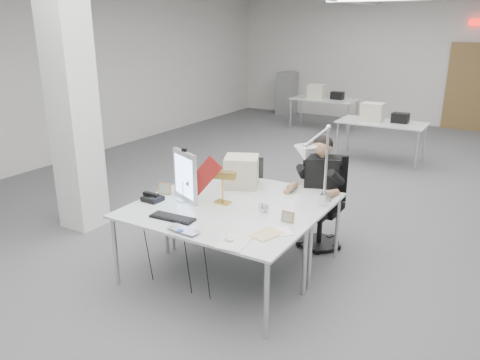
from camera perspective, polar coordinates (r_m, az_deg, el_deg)
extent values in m
cube|color=#505052|center=(6.76, 8.27, -3.52)|extent=(10.00, 14.00, 0.02)
cube|color=silver|center=(13.08, 20.96, 13.31)|extent=(10.00, 0.02, 3.20)
cube|color=silver|center=(9.42, -21.22, 11.76)|extent=(0.02, 14.00, 3.20)
cube|color=white|center=(6.08, -19.76, 8.92)|extent=(0.45, 0.45, 3.20)
cube|color=brown|center=(12.90, 25.91, 10.17)|extent=(0.95, 0.08, 2.10)
cube|color=red|center=(12.78, 26.86, 16.79)|extent=(0.32, 0.06, 0.16)
cube|color=silver|center=(4.42, -4.00, -4.89)|extent=(1.80, 0.90, 0.02)
cube|color=silver|center=(5.13, 1.70, -1.49)|extent=(1.80, 0.90, 0.02)
cube|color=silver|center=(9.25, 16.93, 6.70)|extent=(1.60, 0.80, 0.02)
cube|color=silver|center=(11.91, 10.21, 9.66)|extent=(1.60, 0.80, 0.02)
cube|color=gray|center=(13.90, 5.71, 10.48)|extent=(0.45, 0.55, 1.20)
cube|color=silver|center=(4.82, -6.71, 0.49)|extent=(0.40, 0.21, 0.52)
cube|color=maroon|center=(4.63, -4.42, 0.49)|extent=(0.40, 0.08, 0.44)
cube|color=black|center=(4.45, -8.23, -4.59)|extent=(0.45, 0.17, 0.02)
imported|color=#B2B3B7|center=(4.14, -7.31, -6.33)|extent=(0.33, 0.23, 0.02)
ellipsoid|color=#BCBDC1|center=(3.96, -1.33, -7.29)|extent=(0.09, 0.07, 0.03)
cube|color=black|center=(4.92, -10.61, -2.25)|extent=(0.20, 0.18, 0.05)
cube|color=#B57D4E|center=(5.08, -9.15, -1.06)|extent=(0.16, 0.06, 0.12)
cube|color=#B57D4E|center=(4.34, 5.84, -4.48)|extent=(0.13, 0.04, 0.10)
cylinder|color=#B9BABE|center=(4.55, 2.87, -3.35)|extent=(0.11, 0.05, 0.10)
cube|color=silver|center=(3.95, -0.66, -7.58)|extent=(0.27, 0.35, 0.01)
cube|color=#DCC384|center=(4.09, 3.18, -6.61)|extent=(0.26, 0.31, 0.01)
cube|color=white|center=(4.16, 5.34, -6.24)|extent=(0.23, 0.23, 0.01)
cube|color=#BAB29A|center=(5.23, 0.19, 1.04)|extent=(0.48, 0.47, 0.35)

